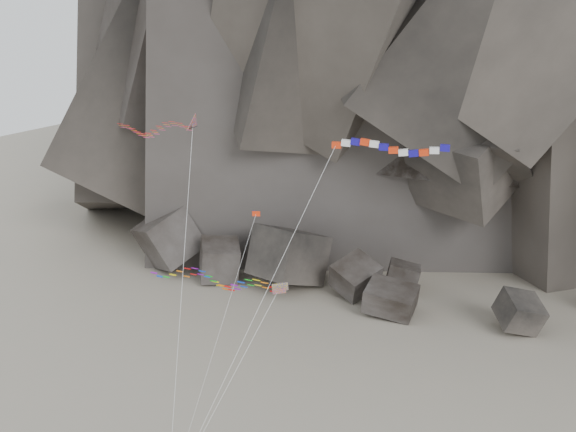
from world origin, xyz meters
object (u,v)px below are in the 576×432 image
at_px(delta_kite, 151,128).
at_px(parafoil_kite, 209,278).
at_px(banner_kite, 387,150).
at_px(pennant_kite, 241,261).

distance_m(delta_kite, parafoil_kite, 13.09).
bearing_deg(banner_kite, pennant_kite, -159.48).
height_order(delta_kite, parafoil_kite, delta_kite).
bearing_deg(parafoil_kite, pennant_kite, -41.12).
bearing_deg(pennant_kite, banner_kite, 17.06).
relative_size(banner_kite, parafoil_kite, 1.77).
relative_size(delta_kite, pennant_kite, 1.41).
distance_m(banner_kite, parafoil_kite, 16.89).
distance_m(delta_kite, banner_kite, 19.35).
height_order(banner_kite, pennant_kite, banner_kite).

